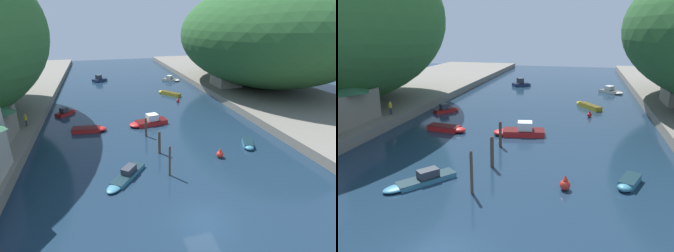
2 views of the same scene
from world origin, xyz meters
The scene contains 18 objects.
water_surface centered at (0.00, 30.00, 0.00)m, with size 130.00×130.00×0.00m, color #192D42.
right_bank centered at (26.23, 30.00, 0.58)m, with size 22.00×120.00×1.17m.
hillside_right centered at (27.33, 36.51, 11.35)m, with size 32.49×45.49×20.37m.
right_bank_cottage centered at (20.18, 36.84, 3.75)m, with size 5.38×6.42×5.00m.
boat_red_skiff centered at (-6.08, 53.92, 0.50)m, with size 4.32×3.85×1.69m.
boat_open_rowboat centered at (-12.29, 29.14, 0.37)m, with size 3.41×3.63×1.24m.
boat_white_cruiser centered at (11.52, 49.75, 0.39)m, with size 4.76×4.35×1.31m.
boat_far_upstream centered at (10.18, 10.70, 0.28)m, with size 2.18×3.24×0.57m.
boat_navy_launch centered at (-8.41, 20.57, 0.31)m, with size 4.79×2.09×0.63m.
boat_mid_channel centered at (-0.20, 21.06, 0.46)m, with size 5.91×2.97×1.53m.
boat_cabin_cruiser centered at (-5.08, 7.48, 0.30)m, with size 4.52×5.19×0.99m.
boat_near_quay centered at (7.17, 36.62, 0.32)m, with size 4.10×5.29×0.65m.
mooring_post_nearest centered at (-0.78, 6.97, 1.63)m, with size 0.22×0.22×3.24m.
mooring_post_second centered at (-0.66, 11.81, 1.38)m, with size 0.31×0.31×2.75m.
mooring_post_middle centered at (-1.27, 16.93, 1.32)m, with size 0.30×0.30×2.62m.
channel_buoy_near centered at (7.45, 30.86, 0.36)m, with size 0.62×0.62×0.93m.
channel_buoy_far centered at (5.62, 9.04, 0.45)m, with size 0.77×0.77×1.16m.
person_on_quay centered at (-16.54, 21.90, 2.15)m, with size 0.29×0.41×1.69m.
Camera 1 is at (-6.79, -14.53, 14.23)m, focal length 28.00 mm.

